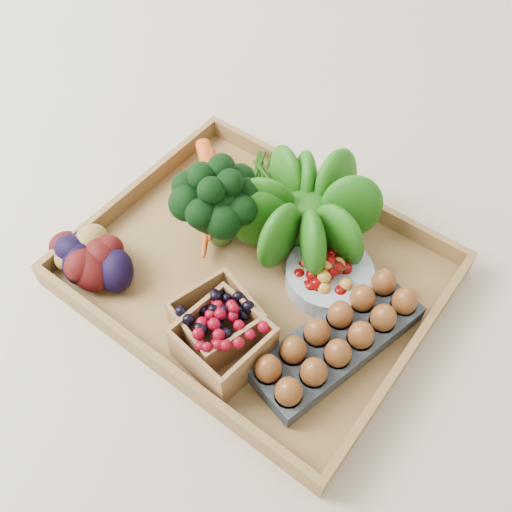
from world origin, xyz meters
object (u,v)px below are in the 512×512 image
Objects in this scene: tray at (256,275)px; broccoli at (218,214)px; cherry_bowl at (329,277)px; egg_carton at (337,343)px.

broccoli is at bearing 166.61° from tray.
broccoli is (-0.09, 0.02, 0.07)m from tray.
broccoli reaches higher than cherry_bowl.
broccoli reaches higher than egg_carton.
broccoli is at bearing -171.10° from cherry_bowl.
egg_carton is at bearing -11.66° from tray.
cherry_bowl is (0.20, 0.03, -0.04)m from broccoli.
broccoli is 0.54× the size of egg_carton.
egg_carton is at bearing -51.22° from cherry_bowl.
tray is 0.12m from broccoli.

